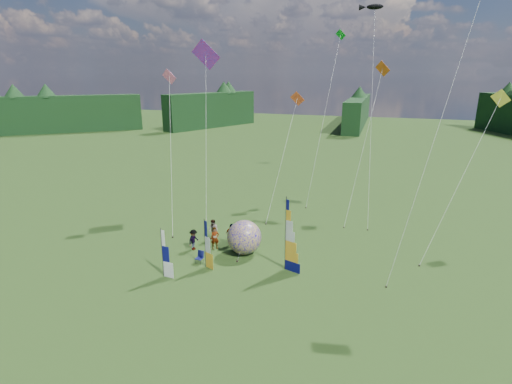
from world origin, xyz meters
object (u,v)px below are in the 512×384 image
(side_banner_far, at_px, (162,253))
(spectator_a, at_px, (215,238))
(spectator_b, at_px, (213,230))
(spectator_c, at_px, (194,240))
(side_banner_left, at_px, (205,244))
(bol_inflatable, at_px, (244,237))
(feather_banner_main, at_px, (286,235))
(spectator_d, at_px, (232,235))
(camp_chair, at_px, (199,257))
(kite_whale, at_px, (372,102))

(side_banner_far, relative_size, spectator_a, 1.90)
(spectator_b, distance_m, spectator_c, 2.30)
(side_banner_left, relative_size, spectator_b, 1.97)
(side_banner_far, bearing_deg, side_banner_left, 51.07)
(bol_inflatable, xyz_separation_m, spectator_b, (-3.28, 1.53, -0.42))
(feather_banner_main, xyz_separation_m, spectator_c, (-7.66, 0.97, -1.78))
(side_banner_far, height_order, bol_inflatable, side_banner_far)
(side_banner_far, bearing_deg, feather_banner_main, 30.65)
(feather_banner_main, height_order, side_banner_left, feather_banner_main)
(spectator_a, bearing_deg, spectator_d, 7.92)
(side_banner_far, bearing_deg, camp_chair, 65.29)
(bol_inflatable, height_order, spectator_c, bol_inflatable)
(side_banner_left, bearing_deg, spectator_c, 155.80)
(spectator_b, height_order, camp_chair, spectator_b)
(spectator_b, height_order, spectator_d, spectator_d)
(spectator_d, xyz_separation_m, camp_chair, (-1.14, -3.66, -0.47))
(feather_banner_main, xyz_separation_m, side_banner_far, (-7.70, -3.59, -0.90))
(feather_banner_main, height_order, spectator_c, feather_banner_main)
(side_banner_far, bearing_deg, spectator_b, 88.99)
(feather_banner_main, distance_m, camp_chair, 6.66)
(side_banner_far, distance_m, camp_chair, 3.20)
(camp_chair, bearing_deg, side_banner_far, -113.72)
(side_banner_left, height_order, camp_chair, side_banner_left)
(spectator_c, distance_m, kite_whale, 21.76)
(bol_inflatable, xyz_separation_m, kite_whale, (8.18, 14.43, 9.39))
(spectator_b, bearing_deg, side_banner_left, -56.71)
(feather_banner_main, bearing_deg, spectator_a, -175.59)
(side_banner_far, xyz_separation_m, bol_inflatable, (4.06, 5.20, -0.40))
(spectator_a, bearing_deg, side_banner_left, -114.04)
(spectator_b, bearing_deg, side_banner_far, -80.28)
(side_banner_left, height_order, bol_inflatable, side_banner_left)
(bol_inflatable, height_order, spectator_d, bol_inflatable)
(spectator_b, xyz_separation_m, spectator_c, (-0.74, -2.18, -0.06))
(camp_chair, xyz_separation_m, kite_whale, (10.75, 17.09, 10.25))
(feather_banner_main, relative_size, spectator_b, 2.89)
(feather_banner_main, relative_size, bol_inflatable, 1.98)
(side_banner_left, height_order, kite_whale, kite_whale)
(spectator_c, bearing_deg, bol_inflatable, -70.10)
(spectator_a, height_order, kite_whale, kite_whale)
(feather_banner_main, distance_m, bol_inflatable, 4.19)
(side_banner_left, height_order, spectator_c, side_banner_left)
(bol_inflatable, relative_size, spectator_a, 1.46)
(side_banner_left, distance_m, spectator_b, 4.82)
(spectator_c, bearing_deg, kite_whale, -28.16)
(camp_chair, bearing_deg, spectator_a, 94.66)
(spectator_a, distance_m, camp_chair, 2.72)
(side_banner_far, xyz_separation_m, spectator_d, (2.63, 6.20, -0.78))
(spectator_c, distance_m, camp_chair, 2.51)
(spectator_b, distance_m, kite_whale, 19.85)
(side_banner_far, bearing_deg, spectator_a, 78.81)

